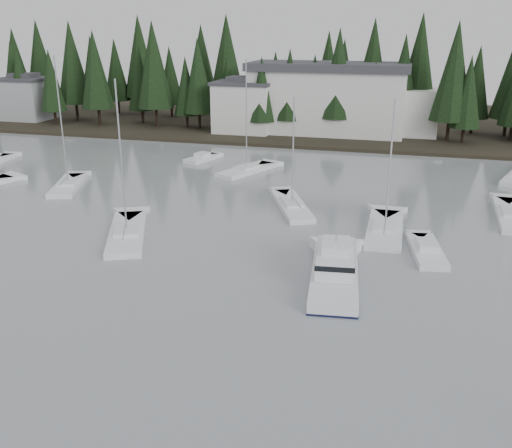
% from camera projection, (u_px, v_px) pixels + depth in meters
% --- Properties ---
extents(far_shore_land, '(240.00, 54.00, 1.00)m').
position_uv_depth(far_shore_land, '(366.00, 122.00, 104.86)').
color(far_shore_land, black).
rests_on(far_shore_land, ground).
extents(conifer_treeline, '(200.00, 22.00, 20.00)m').
position_uv_depth(conifer_treeline, '(360.00, 132.00, 94.84)').
color(conifer_treeline, black).
rests_on(conifer_treeline, ground).
extents(house_west, '(9.54, 7.42, 8.75)m').
position_uv_depth(house_west, '(244.00, 106.00, 91.42)').
color(house_west, silver).
rests_on(house_west, ground).
extents(house_far_west, '(8.48, 7.42, 8.25)m').
position_uv_depth(house_far_west, '(26.00, 98.00, 103.78)').
color(house_far_west, '#999EA0').
rests_on(house_far_west, ground).
extents(harbor_inn, '(29.50, 11.50, 10.90)m').
position_uv_depth(harbor_inn, '(341.00, 99.00, 90.34)').
color(harbor_inn, silver).
rests_on(harbor_inn, ground).
extents(cabin_cruiser_center, '(4.32, 10.53, 4.40)m').
position_uv_depth(cabin_cruiser_center, '(335.00, 273.00, 39.53)').
color(cabin_cruiser_center, white).
rests_on(cabin_cruiser_center, ground).
extents(sailboat_1, '(5.96, 9.13, 13.81)m').
position_uv_depth(sailboat_1, '(247.00, 171.00, 69.30)').
color(sailboat_1, white).
rests_on(sailboat_1, ground).
extents(sailboat_2, '(3.08, 9.80, 11.92)m').
position_uv_depth(sailboat_2, '(385.00, 231.00, 49.23)').
color(sailboat_2, white).
rests_on(sailboat_2, ground).
extents(sailboat_3, '(6.24, 10.17, 11.28)m').
position_uv_depth(sailboat_3, '(292.00, 208.00, 55.64)').
color(sailboat_3, white).
rests_on(sailboat_3, ground).
extents(sailboat_5, '(6.85, 10.79, 13.53)m').
position_uv_depth(sailboat_5, '(127.00, 235.00, 48.31)').
color(sailboat_5, white).
rests_on(sailboat_5, ground).
extents(sailboat_6, '(5.58, 9.34, 14.57)m').
position_uv_depth(sailboat_6, '(69.00, 187.00, 62.68)').
color(sailboat_6, white).
rests_on(sailboat_6, ground).
extents(sailboat_9, '(3.02, 10.58, 12.27)m').
position_uv_depth(sailboat_9, '(512.00, 217.00, 52.91)').
color(sailboat_9, white).
rests_on(sailboat_9, ground).
extents(runabout_1, '(3.31, 7.18, 1.42)m').
position_uv_depth(runabout_1, '(426.00, 252.00, 44.47)').
color(runabout_1, white).
rests_on(runabout_1, ground).
extents(runabout_3, '(3.81, 5.97, 1.42)m').
position_uv_depth(runabout_3, '(202.00, 159.00, 75.32)').
color(runabout_3, white).
rests_on(runabout_3, ground).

